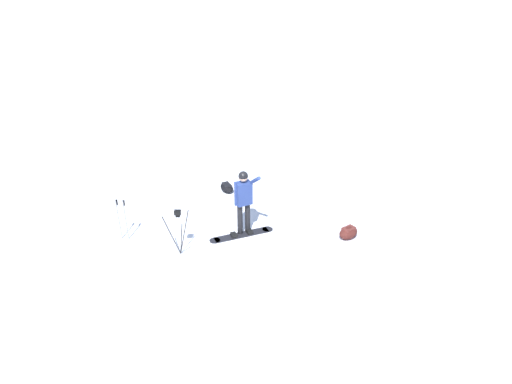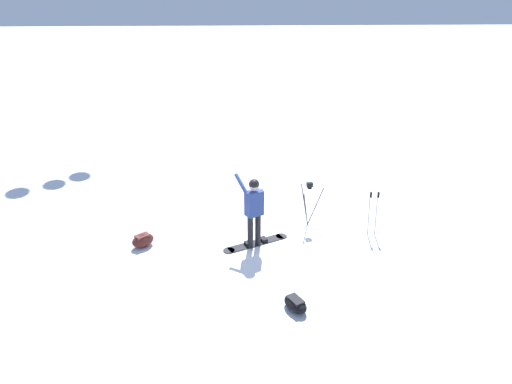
{
  "view_description": "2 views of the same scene",
  "coord_description": "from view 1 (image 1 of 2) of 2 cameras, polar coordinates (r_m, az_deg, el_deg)",
  "views": [
    {
      "loc": [
        -11.59,
        -0.25,
        7.34
      ],
      "look_at": [
        -0.62,
        -0.36,
        1.81
      ],
      "focal_mm": 37.5,
      "sensor_mm": 36.0,
      "label": 1
    },
    {
      "loc": [
        9.53,
        -0.99,
        5.37
      ],
      "look_at": [
        0.11,
        0.05,
        1.26
      ],
      "focal_mm": 29.62,
      "sensor_mm": 36.0,
      "label": 2
    }
  ],
  "objects": [
    {
      "name": "ground_plane",
      "position": [
        13.72,
        -1.54,
        -5.59
      ],
      "size": [
        300.0,
        300.0,
        0.0
      ],
      "primitive_type": "plane",
      "color": "white"
    },
    {
      "name": "snowboarder",
      "position": [
        13.66,
        -1.33,
        -0.42
      ],
      "size": [
        0.62,
        0.68,
        1.81
      ],
      "color": "black",
      "rests_on": "ground_plane"
    },
    {
      "name": "snowboard",
      "position": [
        14.09,
        -1.54,
        -4.54
      ],
      "size": [
        0.83,
        1.66,
        0.1
      ],
      "color": "black",
      "rests_on": "ground_plane"
    },
    {
      "name": "gear_bag_large",
      "position": [
        16.31,
        -3.13,
        0.5
      ],
      "size": [
        0.66,
        0.55,
        0.25
      ],
      "color": "black",
      "rests_on": "ground_plane"
    },
    {
      "name": "camera_tripod",
      "position": [
        13.03,
        -8.29,
        -3.29
      ],
      "size": [
        0.71,
        0.63,
        1.22
      ],
      "color": "#262628",
      "rests_on": "ground_plane"
    },
    {
      "name": "gear_bag_small",
      "position": [
        14.08,
        9.83,
        -4.27
      ],
      "size": [
        0.61,
        0.66,
        0.33
      ],
      "color": "#4C1E19",
      "rests_on": "ground_plane"
    },
    {
      "name": "ski_poles",
      "position": [
        13.93,
        -14.14,
        -2.28
      ],
      "size": [
        0.19,
        0.23,
        1.16
      ],
      "color": "gray",
      "rests_on": "ground_plane"
    }
  ]
}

